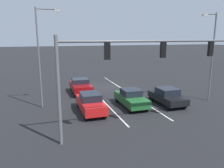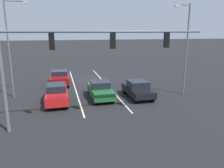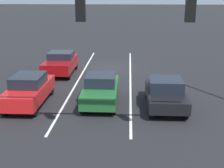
# 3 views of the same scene
# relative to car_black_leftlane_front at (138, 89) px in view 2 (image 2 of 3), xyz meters

# --- Properties ---
(ground_plane) EXTENTS (240.00, 240.00, 0.00)m
(ground_plane) POSITION_rel_car_black_leftlane_front_xyz_m (3.51, -8.43, -0.77)
(ground_plane) COLOR black
(lane_stripe_left_divider) EXTENTS (0.12, 18.17, 0.01)m
(lane_stripe_left_divider) POSITION_rel_car_black_leftlane_front_xyz_m (1.76, -5.35, -0.77)
(lane_stripe_left_divider) COLOR silver
(lane_stripe_left_divider) RESTS_ON ground_plane
(lane_stripe_center_divider) EXTENTS (0.12, 18.17, 0.01)m
(lane_stripe_center_divider) POSITION_rel_car_black_leftlane_front_xyz_m (5.27, -5.35, -0.77)
(lane_stripe_center_divider) COLOR silver
(lane_stripe_center_divider) RESTS_ON ground_plane
(car_black_leftlane_front) EXTENTS (1.87, 4.08, 1.52)m
(car_black_leftlane_front) POSITION_rel_car_black_leftlane_front_xyz_m (0.00, 0.00, 0.00)
(car_black_leftlane_front) COLOR black
(car_black_leftlane_front) RESTS_ON ground_plane
(car_red_rightlane_front) EXTENTS (1.73, 4.38, 1.60)m
(car_red_rightlane_front) POSITION_rel_car_black_leftlane_front_xyz_m (7.10, -0.09, 0.03)
(car_red_rightlane_front) COLOR red
(car_red_rightlane_front) RESTS_ON ground_plane
(car_darkgreen_midlane_front) EXTENTS (1.75, 4.26, 1.54)m
(car_darkgreen_midlane_front) POSITION_rel_car_black_leftlane_front_xyz_m (3.35, -0.49, -0.01)
(car_darkgreen_midlane_front) COLOR #1E5928
(car_darkgreen_midlane_front) RESTS_ON ground_plane
(car_maroon_rightlane_second) EXTENTS (1.94, 4.12, 1.56)m
(car_maroon_rightlane_second) POSITION_rel_car_black_leftlane_front_xyz_m (6.79, -6.47, 0.03)
(car_maroon_rightlane_second) COLOR maroon
(car_maroon_rightlane_second) RESTS_ON ground_plane
(traffic_signal_gantry) EXTENTS (12.46, 0.37, 6.17)m
(traffic_signal_gantry) POSITION_rel_car_black_leftlane_front_xyz_m (5.64, 4.72, 3.96)
(traffic_signal_gantry) COLOR slate
(traffic_signal_gantry) RESTS_ON ground_plane
(street_lamp_right_shoulder) EXTENTS (1.98, 0.24, 8.39)m
(street_lamp_right_shoulder) POSITION_rel_car_black_leftlane_front_xyz_m (10.65, -2.53, 4.05)
(street_lamp_right_shoulder) COLOR slate
(street_lamp_right_shoulder) RESTS_ON ground_plane
(street_lamp_left_shoulder) EXTENTS (1.55, 0.24, 8.17)m
(street_lamp_left_shoulder) POSITION_rel_car_black_leftlane_front_xyz_m (-4.37, 0.14, 3.87)
(street_lamp_left_shoulder) COLOR slate
(street_lamp_left_shoulder) RESTS_ON ground_plane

